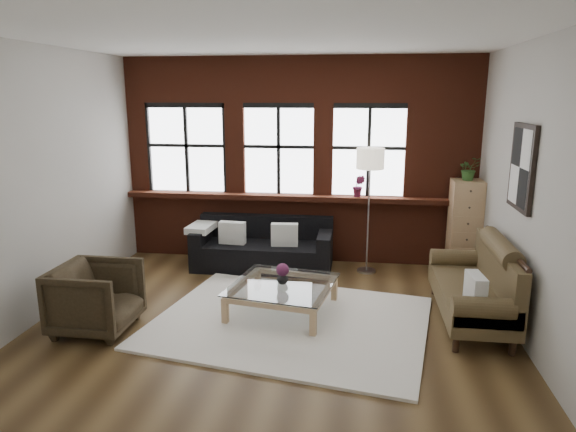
# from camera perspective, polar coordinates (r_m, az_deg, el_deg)

# --- Properties ---
(floor) EXTENTS (5.50, 5.50, 0.00)m
(floor) POSITION_cam_1_polar(r_m,az_deg,el_deg) (6.21, -1.70, -11.64)
(floor) COLOR #463119
(floor) RESTS_ON ground
(ceiling) EXTENTS (5.50, 5.50, 0.00)m
(ceiling) POSITION_cam_1_polar(r_m,az_deg,el_deg) (5.66, -1.94, 19.20)
(ceiling) COLOR white
(ceiling) RESTS_ON ground
(wall_back) EXTENTS (5.50, 0.00, 5.50)m
(wall_back) POSITION_cam_1_polar(r_m,az_deg,el_deg) (8.17, 1.13, 6.15)
(wall_back) COLOR #B6B3A9
(wall_back) RESTS_ON ground
(wall_front) EXTENTS (5.50, 0.00, 5.50)m
(wall_front) POSITION_cam_1_polar(r_m,az_deg,el_deg) (3.35, -8.97, -4.58)
(wall_front) COLOR #B6B3A9
(wall_front) RESTS_ON ground
(wall_left) EXTENTS (0.00, 5.00, 5.00)m
(wall_left) POSITION_cam_1_polar(r_m,az_deg,el_deg) (6.75, -25.56, 3.32)
(wall_left) COLOR #B6B3A9
(wall_left) RESTS_ON ground
(wall_right) EXTENTS (0.00, 5.00, 5.00)m
(wall_right) POSITION_cam_1_polar(r_m,az_deg,el_deg) (5.92, 25.44, 2.10)
(wall_right) COLOR #B6B3A9
(wall_right) RESTS_ON ground
(brick_backwall) EXTENTS (5.50, 0.12, 3.20)m
(brick_backwall) POSITION_cam_1_polar(r_m,az_deg,el_deg) (8.11, 1.08, 6.10)
(brick_backwall) COLOR #5F2616
(brick_backwall) RESTS_ON floor
(sill_ledge) EXTENTS (5.50, 0.30, 0.08)m
(sill_ledge) POSITION_cam_1_polar(r_m,az_deg,el_deg) (8.11, 0.98, 2.09)
(sill_ledge) COLOR #5F2616
(sill_ledge) RESTS_ON brick_backwall
(window_left) EXTENTS (1.38, 0.10, 1.50)m
(window_left) POSITION_cam_1_polar(r_m,az_deg,el_deg) (8.50, -11.14, 7.21)
(window_left) COLOR black
(window_left) RESTS_ON brick_backwall
(window_mid) EXTENTS (1.38, 0.10, 1.50)m
(window_mid) POSITION_cam_1_polar(r_m,az_deg,el_deg) (8.14, -1.02, 7.19)
(window_mid) COLOR black
(window_mid) RESTS_ON brick_backwall
(window_right) EXTENTS (1.38, 0.10, 1.50)m
(window_right) POSITION_cam_1_polar(r_m,az_deg,el_deg) (8.05, 8.95, 6.96)
(window_right) COLOR black
(window_right) RESTS_ON brick_backwall
(wall_poster) EXTENTS (0.05, 0.74, 0.94)m
(wall_poster) POSITION_cam_1_polar(r_m,az_deg,el_deg) (6.16, 24.59, 4.94)
(wall_poster) COLOR black
(wall_poster) RESTS_ON wall_right
(shag_rug) EXTENTS (3.48, 2.94, 0.03)m
(shag_rug) POSITION_cam_1_polar(r_m,az_deg,el_deg) (6.17, 0.25, -11.65)
(shag_rug) COLOR white
(shag_rug) RESTS_ON floor
(dark_sofa) EXTENTS (2.11, 0.85, 0.76)m
(dark_sofa) POSITION_cam_1_polar(r_m,az_deg,el_deg) (7.91, -2.81, -3.13)
(dark_sofa) COLOR black
(dark_sofa) RESTS_ON floor
(pillow_a) EXTENTS (0.41, 0.17, 0.34)m
(pillow_a) POSITION_cam_1_polar(r_m,az_deg,el_deg) (7.86, -6.21, -1.87)
(pillow_a) COLOR silver
(pillow_a) RESTS_ON dark_sofa
(pillow_b) EXTENTS (0.41, 0.18, 0.34)m
(pillow_b) POSITION_cam_1_polar(r_m,az_deg,el_deg) (7.70, -0.39, -2.09)
(pillow_b) COLOR silver
(pillow_b) RESTS_ON dark_sofa
(vintage_settee) EXTENTS (0.83, 1.86, 0.99)m
(vintage_settee) POSITION_cam_1_polar(r_m,az_deg,el_deg) (6.41, 19.69, -6.83)
(vintage_settee) COLOR #4C3D23
(vintage_settee) RESTS_ON floor
(pillow_settee) EXTENTS (0.17, 0.39, 0.34)m
(pillow_settee) POSITION_cam_1_polar(r_m,az_deg,el_deg) (5.84, 20.10, -7.73)
(pillow_settee) COLOR silver
(pillow_settee) RESTS_ON vintage_settee
(armchair) EXTENTS (0.86, 0.84, 0.78)m
(armchair) POSITION_cam_1_polar(r_m,az_deg,el_deg) (6.24, -20.54, -8.51)
(armchair) COLOR black
(armchair) RESTS_ON floor
(coffee_table) EXTENTS (1.36, 1.36, 0.39)m
(coffee_table) POSITION_cam_1_polar(r_m,az_deg,el_deg) (6.36, -0.60, -9.17)
(coffee_table) COLOR tan
(coffee_table) RESTS_ON shag_rug
(vase) EXTENTS (0.15, 0.15, 0.15)m
(vase) POSITION_cam_1_polar(r_m,az_deg,el_deg) (6.26, -0.61, -6.90)
(vase) COLOR #B2B2B2
(vase) RESTS_ON coffee_table
(flowers) EXTENTS (0.16, 0.16, 0.16)m
(flowers) POSITION_cam_1_polar(r_m,az_deg,el_deg) (6.23, -0.61, -5.99)
(flowers) COLOR #652249
(flowers) RESTS_ON vase
(drawer_chest) EXTENTS (0.44, 0.44, 1.42)m
(drawer_chest) POSITION_cam_1_polar(r_m,az_deg,el_deg) (8.01, 19.00, -1.23)
(drawer_chest) COLOR tan
(drawer_chest) RESTS_ON floor
(potted_plant_top) EXTENTS (0.38, 0.35, 0.34)m
(potted_plant_top) POSITION_cam_1_polar(r_m,az_deg,el_deg) (7.85, 19.48, 4.98)
(potted_plant_top) COLOR #2D5923
(potted_plant_top) RESTS_ON drawer_chest
(floor_lamp) EXTENTS (0.40, 0.40, 2.02)m
(floor_lamp) POSITION_cam_1_polar(r_m,az_deg,el_deg) (7.66, 8.95, 1.04)
(floor_lamp) COLOR #A5A5A8
(floor_lamp) RESTS_ON floor
(sill_plant) EXTENTS (0.21, 0.18, 0.34)m
(sill_plant) POSITION_cam_1_polar(r_m,az_deg,el_deg) (7.99, 7.87, 3.34)
(sill_plant) COLOR #652249
(sill_plant) RESTS_ON sill_ledge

